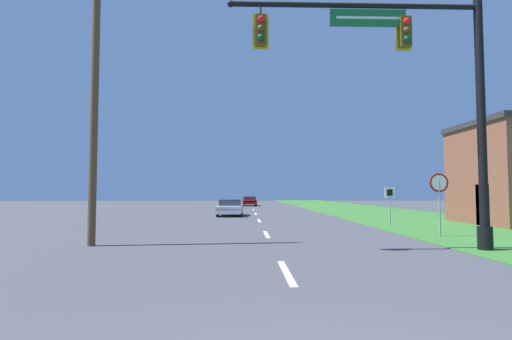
# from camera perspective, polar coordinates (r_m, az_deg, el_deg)

# --- Properties ---
(grass_verge_right) EXTENTS (10.00, 110.00, 0.04)m
(grass_verge_right) POSITION_cam_1_polar(r_m,az_deg,el_deg) (34.92, 17.53, -5.94)
(grass_verge_right) COLOR #38752D
(grass_verge_right) RESTS_ON ground
(road_center_line) EXTENTS (0.16, 34.80, 0.01)m
(road_center_line) POSITION_cam_1_polar(r_m,az_deg,el_deg) (25.02, 0.47, -7.27)
(road_center_line) COLOR silver
(road_center_line) RESTS_ON ground
(signal_mast) EXTENTS (8.10, 0.47, 8.44)m
(signal_mast) POSITION_cam_1_polar(r_m,az_deg,el_deg) (13.63, 22.66, 11.15)
(signal_mast) COLOR black
(signal_mast) RESTS_ON grass_verge_right
(car_ahead) EXTENTS (1.98, 4.35, 1.19)m
(car_ahead) POSITION_cam_1_polar(r_m,az_deg,el_deg) (30.44, -3.70, -5.41)
(car_ahead) COLOR black
(car_ahead) RESTS_ON ground
(far_car) EXTENTS (1.82, 4.53, 1.19)m
(far_car) POSITION_cam_1_polar(r_m,az_deg,el_deg) (52.58, -0.92, -4.48)
(far_car) COLOR black
(far_car) RESTS_ON ground
(stop_sign) EXTENTS (0.76, 0.07, 2.50)m
(stop_sign) POSITION_cam_1_polar(r_m,az_deg,el_deg) (17.60, 24.69, -2.65)
(stop_sign) COLOR gray
(stop_sign) RESTS_ON grass_verge_right
(route_sign_post) EXTENTS (0.55, 0.06, 2.03)m
(route_sign_post) POSITION_cam_1_polar(r_m,az_deg,el_deg) (22.56, 18.56, -3.68)
(route_sign_post) COLOR gray
(route_sign_post) RESTS_ON grass_verge_right
(utility_pole_near) EXTENTS (1.80, 0.26, 10.85)m
(utility_pole_near) POSITION_cam_1_polar(r_m,az_deg,el_deg) (14.97, -22.03, 11.76)
(utility_pole_near) COLOR brown
(utility_pole_near) RESTS_ON ground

